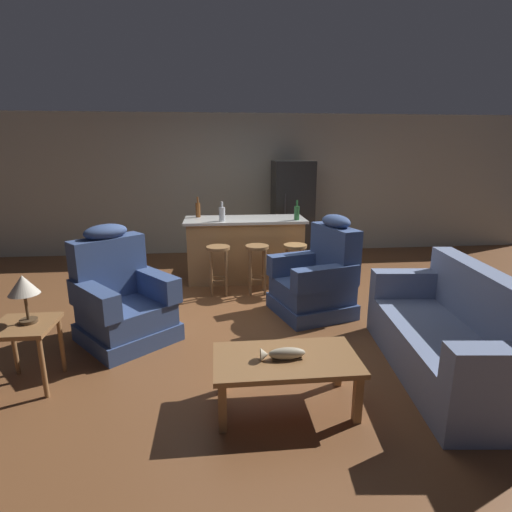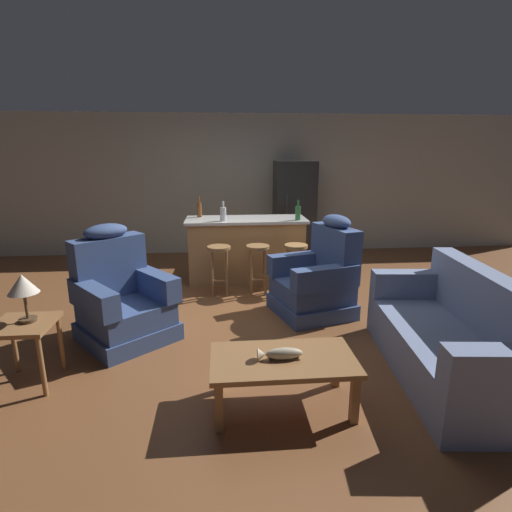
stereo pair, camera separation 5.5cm
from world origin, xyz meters
The scene contains 17 objects.
ground_plane centered at (0.00, 0.00, 0.00)m, with size 12.00×12.00×0.00m.
back_wall centered at (0.00, 3.12, 1.30)m, with size 12.00×0.05×2.60m.
coffee_table centered at (0.07, -1.87, 0.36)m, with size 1.10×0.60×0.42m.
fish_figurine centered at (0.04, -1.89, 0.46)m, with size 0.34×0.10×0.10m.
couch centered at (1.62, -1.55, 0.34)m, with size 1.02×1.97×0.94m.
recliner_near_lamp centered at (-1.43, -0.52, 0.42)m, with size 1.18×1.18×1.20m.
recliner_near_island centered at (0.78, -0.04, 0.42)m, with size 1.04×1.04×1.20m.
end_table centered at (-2.03, -1.36, 0.46)m, with size 0.48×0.48×0.56m.
table_lamp centered at (-1.99, -1.33, 0.87)m, with size 0.24×0.24×0.41m.
kitchen_island centered at (0.00, 1.35, 0.48)m, with size 1.80×0.70×0.95m.
bar_stool_left centered at (-0.41, 0.72, 0.47)m, with size 0.32×0.32×0.68m.
bar_stool_middle centered at (0.12, 0.72, 0.47)m, with size 0.32×0.32×0.68m.
bar_stool_right centered at (0.65, 0.72, 0.47)m, with size 0.32×0.32×0.68m.
refrigerator centered at (0.95, 2.55, 0.88)m, with size 0.70×0.69×1.76m.
bottle_tall_green centered at (0.75, 1.14, 1.06)m, with size 0.08×0.08×0.29m.
bottle_short_amber centered at (-0.34, 1.16, 1.06)m, with size 0.09×0.09×0.28m.
bottle_wine_dark centered at (-0.70, 1.54, 1.07)m, with size 0.07×0.07×0.31m.
Camera 1 is at (-0.43, -4.55, 1.94)m, focal length 28.00 mm.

